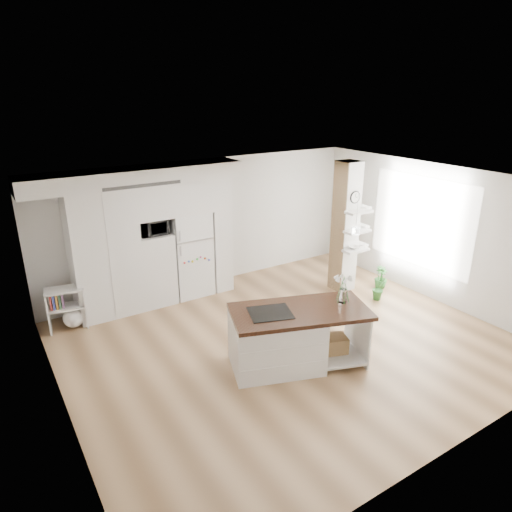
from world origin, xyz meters
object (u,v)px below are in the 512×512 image
at_px(kitchen_island, 284,338).
at_px(bookshelf, 69,311).
at_px(floor_plant_a, 379,288).
at_px(refrigerator, 190,253).

xyz_separation_m(kitchen_island, bookshelf, (-2.52, 3.00, -0.15)).
bearing_deg(floor_plant_a, bookshelf, 158.84).
relative_size(refrigerator, kitchen_island, 0.77).
bearing_deg(kitchen_island, refrigerator, 110.65).
distance_m(refrigerator, bookshelf, 2.51).
xyz_separation_m(refrigerator, bookshelf, (-2.45, -0.19, -0.55)).
height_order(kitchen_island, floor_plant_a, kitchen_island).
bearing_deg(refrigerator, kitchen_island, -88.60).
bearing_deg(floor_plant_a, kitchen_island, -163.69).
xyz_separation_m(refrigerator, floor_plant_a, (3.06, -2.32, -0.63)).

